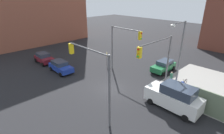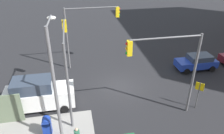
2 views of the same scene
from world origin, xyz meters
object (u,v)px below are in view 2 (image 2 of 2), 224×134
object	(u,v)px
street_lamp_corner	(55,78)
mailbox_blue	(47,126)
traffic_signal_se_corner	(87,26)
traffic_signal_nw_corner	(170,62)
coupe_blue	(197,62)
traffic_signal_ne_corner	(66,56)
van_white_delivery	(38,94)

from	to	relation	value
street_lamp_corner	mailbox_blue	world-z (taller)	street_lamp_corner
traffic_signal_se_corner	street_lamp_corner	xyz separation A→B (m)	(2.81, 9.93, 0.07)
traffic_signal_nw_corner	traffic_signal_se_corner	bearing A→B (deg)	-61.61
mailbox_blue	coupe_blue	distance (m)	16.48
traffic_signal_nw_corner	street_lamp_corner	distance (m)	7.73
street_lamp_corner	mailbox_blue	distance (m)	4.09
coupe_blue	traffic_signal_nw_corner	bearing A→B (deg)	44.70
traffic_signal_ne_corner	mailbox_blue	distance (m)	5.03
traffic_signal_ne_corner	street_lamp_corner	distance (m)	3.21
traffic_signal_ne_corner	traffic_signal_nw_corner	bearing A→B (deg)	162.48
traffic_signal_nw_corner	traffic_signal_se_corner	world-z (taller)	same
van_white_delivery	traffic_signal_ne_corner	bearing A→B (deg)	168.83
traffic_signal_se_corner	street_lamp_corner	size ratio (longest dim) A/B	0.81
traffic_signal_ne_corner	street_lamp_corner	size ratio (longest dim) A/B	0.81
coupe_blue	traffic_signal_ne_corner	bearing A→B (deg)	16.95
coupe_blue	van_white_delivery	world-z (taller)	van_white_delivery
traffic_signal_nw_corner	traffic_signal_ne_corner	bearing A→B (deg)	-17.52
coupe_blue	mailbox_blue	bearing A→B (deg)	24.25
traffic_signal_se_corner	coupe_blue	xyz separation A→B (m)	(-11.20, 2.73, -3.79)
street_lamp_corner	coupe_blue	world-z (taller)	street_lamp_corner
traffic_signal_se_corner	van_white_delivery	xyz separation A→B (m)	(4.63, 6.30, -3.36)
traffic_signal_se_corner	mailbox_blue	xyz separation A→B (m)	(3.83, 9.50, -3.87)
traffic_signal_nw_corner	coupe_blue	world-z (taller)	traffic_signal_nw_corner
traffic_signal_nw_corner	traffic_signal_ne_corner	size ratio (longest dim) A/B	1.00
traffic_signal_se_corner	traffic_signal_ne_corner	xyz separation A→B (m)	(2.13, 6.79, 0.01)
traffic_signal_nw_corner	van_white_delivery	size ratio (longest dim) A/B	1.20
street_lamp_corner	van_white_delivery	bearing A→B (deg)	-63.39
van_white_delivery	coupe_blue	bearing A→B (deg)	-167.30
traffic_signal_ne_corner	street_lamp_corner	world-z (taller)	street_lamp_corner
coupe_blue	traffic_signal_se_corner	bearing A→B (deg)	-13.72
traffic_signal_se_corner	mailbox_blue	size ratio (longest dim) A/B	4.55
street_lamp_corner	coupe_blue	distance (m)	16.21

